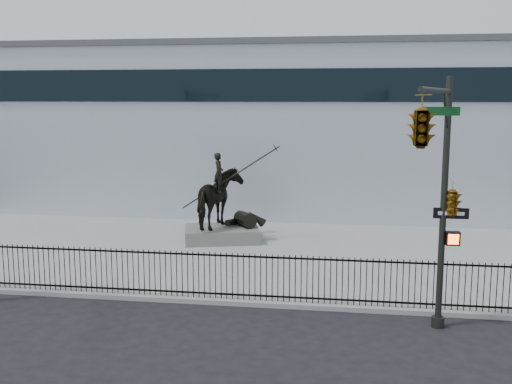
# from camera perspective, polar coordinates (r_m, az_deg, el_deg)

# --- Properties ---
(ground) EXTENTS (120.00, 120.00, 0.00)m
(ground) POSITION_cam_1_polar(r_m,az_deg,el_deg) (18.26, -5.78, -11.68)
(ground) COLOR black
(ground) RESTS_ON ground
(plaza) EXTENTS (30.00, 12.00, 0.15)m
(plaza) POSITION_cam_1_polar(r_m,az_deg,el_deg) (24.76, -1.78, -5.86)
(plaza) COLOR gray
(plaza) RESTS_ON ground
(building) EXTENTS (44.00, 14.00, 9.00)m
(building) POSITION_cam_1_polar(r_m,az_deg,el_deg) (36.84, 1.82, 6.03)
(building) COLOR #B6BEC7
(building) RESTS_ON ground
(picket_fence) EXTENTS (22.10, 0.10, 1.50)m
(picket_fence) POSITION_cam_1_polar(r_m,az_deg,el_deg) (19.12, -4.89, -7.85)
(picket_fence) COLOR black
(picket_fence) RESTS_ON plaza
(statue_plinth) EXTENTS (3.65, 2.94, 0.60)m
(statue_plinth) POSITION_cam_1_polar(r_m,az_deg,el_deg) (26.56, -3.29, -4.01)
(statue_plinth) COLOR #605C58
(statue_plinth) RESTS_ON plaza
(equestrian_statue) EXTENTS (3.97, 2.99, 3.47)m
(equestrian_statue) POSITION_cam_1_polar(r_m,az_deg,el_deg) (26.26, -3.19, -0.70)
(equestrian_statue) COLOR black
(equestrian_statue) RESTS_ON statue_plinth
(traffic_signal_right) EXTENTS (2.17, 6.86, 7.00)m
(traffic_signal_right) POSITION_cam_1_polar(r_m,az_deg,el_deg) (14.78, 16.92, 2.43)
(traffic_signal_right) COLOR black
(traffic_signal_right) RESTS_ON ground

